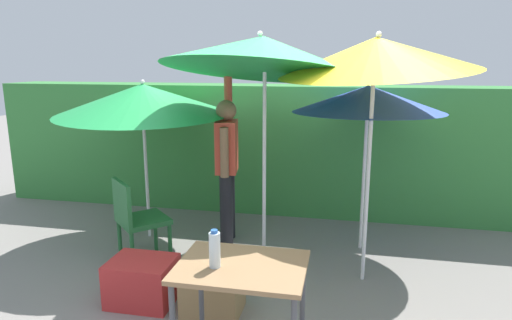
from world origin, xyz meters
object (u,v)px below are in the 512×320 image
object	(u,v)px
chair_plastic	(136,217)
bottle_water	(215,249)
person_vendor	(227,161)
umbrella_rainbow	(262,54)
umbrella_orange	(368,99)
cooler_box	(142,281)
umbrella_yellow	(143,99)
crate_cardboard	(213,294)
folding_table	(242,279)
umbrella_navy	(376,55)

from	to	relation	value
chair_plastic	bottle_water	world-z (taller)	bottle_water
person_vendor	chair_plastic	xyz separation A→B (m)	(-0.72, -0.76, -0.42)
umbrella_rainbow	person_vendor	bearing A→B (deg)	140.04
umbrella_orange	cooler_box	size ratio (longest dim) A/B	3.37
umbrella_yellow	bottle_water	xyz separation A→B (m)	(1.45, -2.12, -0.71)
umbrella_rainbow	crate_cardboard	world-z (taller)	umbrella_rainbow
crate_cardboard	folding_table	xyz separation A→B (m)	(0.40, -0.66, 0.52)
umbrella_orange	umbrella_navy	bearing A→B (deg)	-88.74
umbrella_orange	folding_table	world-z (taller)	umbrella_orange
umbrella_orange	folding_table	distance (m)	2.53
umbrella_rainbow	chair_plastic	world-z (taller)	umbrella_rainbow
umbrella_yellow	chair_plastic	bearing A→B (deg)	-73.45
bottle_water	cooler_box	bearing A→B (deg)	139.40
umbrella_rainbow	umbrella_navy	xyz separation A→B (m)	(1.01, -0.22, -0.01)
chair_plastic	cooler_box	xyz separation A→B (m)	(0.35, -0.63, -0.32)
umbrella_rainbow	umbrella_yellow	world-z (taller)	umbrella_rainbow
umbrella_rainbow	umbrella_navy	bearing A→B (deg)	-12.06
cooler_box	umbrella_orange	bearing A→B (deg)	39.64
umbrella_yellow	person_vendor	bearing A→B (deg)	0.90
umbrella_navy	folding_table	distance (m)	2.17
person_vendor	bottle_water	xyz separation A→B (m)	(0.51, -2.14, -0.05)
umbrella_yellow	person_vendor	xyz separation A→B (m)	(0.94, 0.01, -0.66)
umbrella_rainbow	chair_plastic	bearing A→B (deg)	-162.66
umbrella_navy	umbrella_rainbow	bearing A→B (deg)	167.94
person_vendor	chair_plastic	size ratio (longest dim) A/B	2.11
crate_cardboard	umbrella_navy	bearing A→B (deg)	33.54
umbrella_navy	cooler_box	size ratio (longest dim) A/B	4.30
person_vendor	bottle_water	bearing A→B (deg)	-76.66
folding_table	cooler_box	bearing A→B (deg)	146.23
umbrella_rainbow	folding_table	distance (m)	2.19
person_vendor	cooler_box	xyz separation A→B (m)	(-0.37, -1.39, -0.75)
umbrella_yellow	folding_table	world-z (taller)	umbrella_yellow
umbrella_navy	bottle_water	bearing A→B (deg)	-122.39
chair_plastic	cooler_box	distance (m)	0.79
umbrella_rainbow	umbrella_orange	world-z (taller)	umbrella_rainbow
chair_plastic	cooler_box	bearing A→B (deg)	-60.81
umbrella_navy	cooler_box	distance (m)	2.73
cooler_box	umbrella_yellow	bearing A→B (deg)	112.63
umbrella_navy	crate_cardboard	distance (m)	2.39
chair_plastic	bottle_water	bearing A→B (deg)	-48.33
person_vendor	crate_cardboard	bearing A→B (deg)	-79.67
bottle_water	umbrella_rainbow	bearing A→B (deg)	91.39
folding_table	crate_cardboard	bearing A→B (deg)	121.32
person_vendor	umbrella_yellow	bearing A→B (deg)	-179.10
umbrella_orange	umbrella_yellow	world-z (taller)	same
umbrella_navy	folding_table	xyz separation A→B (m)	(-0.82, -1.47, -1.38)
umbrella_rainbow	umbrella_yellow	xyz separation A→B (m)	(-1.40, 0.37, -0.47)
cooler_box	folding_table	size ratio (longest dim) A/B	0.67
umbrella_navy	cooler_box	world-z (taller)	umbrella_navy
umbrella_orange	crate_cardboard	size ratio (longest dim) A/B	3.90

